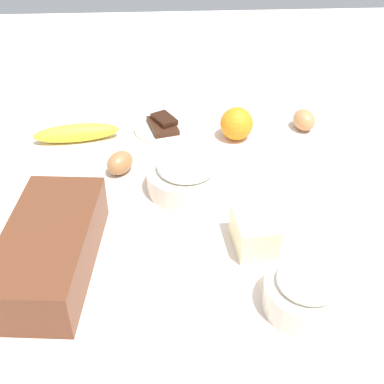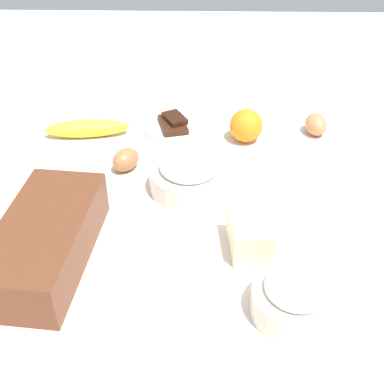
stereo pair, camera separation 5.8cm
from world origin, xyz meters
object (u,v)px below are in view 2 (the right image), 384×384
Objects in this scene: banana at (87,128)px; butter_block at (249,235)px; egg_beside_bowl at (316,125)px; chocolate_plate at (173,126)px; orange_fruit at (246,126)px; sugar_bowl at (189,174)px; flour_bowl at (295,297)px; egg_near_butter at (126,160)px; loaf_pan at (45,240)px.

banana is 0.50m from butter_block.
egg_beside_bowl reaches higher than banana.
butter_block is 0.69× the size of chocolate_plate.
egg_beside_bowl is (0.03, -0.16, -0.01)m from orange_fruit.
butter_block is (-0.17, -0.10, -0.00)m from sugar_bowl.
chocolate_plate is at bearing 76.32° from orange_fruit.
flour_bowl is at bearing -157.53° from butter_block.
sugar_bowl is 0.23m from chocolate_plate.
sugar_bowl is at bearing 27.89° from flour_bowl.
sugar_bowl is (0.30, 0.16, 0.00)m from flour_bowl.
orange_fruit reaches higher than egg_beside_bowl.
banana is (0.20, 0.24, -0.01)m from sugar_bowl.
chocolate_plate is (0.01, 0.33, -0.01)m from egg_beside_bowl.
banana is 0.17m from egg_near_butter.
orange_fruit is (0.39, -0.35, -0.00)m from loaf_pan.
sugar_bowl reaches higher than butter_block.
banana reaches higher than chocolate_plate.
butter_block is at bearing -159.54° from chocolate_plate.
loaf_pan is at bearing 160.73° from egg_near_butter.
sugar_bowl is 2.45× the size of egg_beside_bowl.
orange_fruit is 1.18× the size of egg_near_butter.
egg_near_butter reaches higher than chocolate_plate.
flour_bowl is 0.82× the size of sugar_bowl.
loaf_pan reaches higher than flour_bowl.
chocolate_plate is at bearing 20.46° from butter_block.
loaf_pan is at bearing 129.59° from egg_beside_bowl.
orange_fruit is at bearing -32.70° from sugar_bowl.
orange_fruit is (0.49, 0.04, 0.00)m from flour_bowl.
orange_fruit reaches higher than flour_bowl.
sugar_bowl is 2.43× the size of egg_near_butter.
flour_bowl is at bearing 166.80° from egg_beside_bowl.
banana is 0.20m from chocolate_plate.
chocolate_plate is at bearing 20.97° from flour_bowl.
flour_bowl is 0.57m from chocolate_plate.
egg_beside_bowl is at bearing -87.42° from banana.
flour_bowl is at bearing -159.03° from chocolate_plate.
banana is (0.40, 0.01, -0.02)m from loaf_pan.
orange_fruit is at bearing -36.25° from loaf_pan.
sugar_bowl is at bearing 128.02° from egg_beside_bowl.
loaf_pan is 0.33m from butter_block.
flour_bowl is 0.64m from banana.
loaf_pan is 4.63× the size of egg_near_butter.
chocolate_plate is (0.03, -0.19, -0.01)m from banana.
egg_near_butter is at bearing 110.48° from egg_beside_bowl.
banana is 3.04× the size of egg_beside_bowl.
loaf_pan is 1.53× the size of banana.
orange_fruit is 0.57× the size of chocolate_plate.
egg_beside_bowl is (0.39, -0.18, -0.01)m from butter_block.
egg_beside_bowl is at bearing -13.20° from flour_bowl.
butter_block reaches higher than banana.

